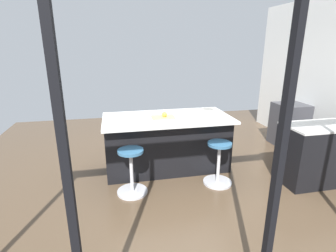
{
  "coord_description": "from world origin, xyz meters",
  "views": [
    {
      "loc": [
        1.05,
        3.84,
        2.05
      ],
      "look_at": [
        0.21,
        -0.1,
        0.79
      ],
      "focal_mm": 27.66,
      "sensor_mm": 36.0,
      "label": 1
    }
  ],
  "objects_px": {
    "kitchen_island": "(167,142)",
    "fruit_bowl": "(208,111)",
    "stool_by_window": "(218,164)",
    "apple_yellow": "(164,114)",
    "stool_middle": "(132,173)",
    "oven_range": "(289,125)",
    "cutting_board": "(163,117)"
  },
  "relations": [
    {
      "from": "stool_by_window",
      "to": "stool_middle",
      "type": "height_order",
      "value": "same"
    },
    {
      "from": "kitchen_island",
      "to": "fruit_bowl",
      "type": "relative_size",
      "value": 8.52
    },
    {
      "from": "kitchen_island",
      "to": "stool_middle",
      "type": "bearing_deg",
      "value": 46.8
    },
    {
      "from": "stool_middle",
      "to": "apple_yellow",
      "type": "height_order",
      "value": "apple_yellow"
    },
    {
      "from": "stool_middle",
      "to": "cutting_board",
      "type": "xyz_separation_m",
      "value": [
        -0.58,
        -0.62,
        0.62
      ]
    },
    {
      "from": "kitchen_island",
      "to": "apple_yellow",
      "type": "height_order",
      "value": "apple_yellow"
    },
    {
      "from": "oven_range",
      "to": "stool_middle",
      "type": "relative_size",
      "value": 1.33
    },
    {
      "from": "stool_by_window",
      "to": "fruit_bowl",
      "type": "xyz_separation_m",
      "value": [
        -0.08,
        -0.76,
        0.65
      ]
    },
    {
      "from": "stool_middle",
      "to": "fruit_bowl",
      "type": "bearing_deg",
      "value": -151.54
    },
    {
      "from": "stool_middle",
      "to": "apple_yellow",
      "type": "distance_m",
      "value": 1.08
    },
    {
      "from": "kitchen_island",
      "to": "fruit_bowl",
      "type": "xyz_separation_m",
      "value": [
        -0.74,
        -0.06,
        0.5
      ]
    },
    {
      "from": "apple_yellow",
      "to": "cutting_board",
      "type": "bearing_deg",
      "value": -56.11
    },
    {
      "from": "stool_by_window",
      "to": "apple_yellow",
      "type": "xyz_separation_m",
      "value": [
        0.72,
        -0.6,
        0.67
      ]
    },
    {
      "from": "apple_yellow",
      "to": "fruit_bowl",
      "type": "bearing_deg",
      "value": -168.71
    },
    {
      "from": "stool_by_window",
      "to": "apple_yellow",
      "type": "height_order",
      "value": "apple_yellow"
    },
    {
      "from": "stool_middle",
      "to": "stool_by_window",
      "type": "bearing_deg",
      "value": 180.0
    },
    {
      "from": "oven_range",
      "to": "stool_by_window",
      "type": "relative_size",
      "value": 1.33
    },
    {
      "from": "apple_yellow",
      "to": "fruit_bowl",
      "type": "distance_m",
      "value": 0.81
    },
    {
      "from": "stool_by_window",
      "to": "stool_middle",
      "type": "xyz_separation_m",
      "value": [
        1.31,
        0.0,
        0.0
      ]
    },
    {
      "from": "kitchen_island",
      "to": "fruit_bowl",
      "type": "height_order",
      "value": "fruit_bowl"
    },
    {
      "from": "apple_yellow",
      "to": "stool_by_window",
      "type": "bearing_deg",
      "value": 140.14
    },
    {
      "from": "kitchen_island",
      "to": "apple_yellow",
      "type": "distance_m",
      "value": 0.53
    },
    {
      "from": "stool_middle",
      "to": "cutting_board",
      "type": "height_order",
      "value": "cutting_board"
    },
    {
      "from": "oven_range",
      "to": "cutting_board",
      "type": "xyz_separation_m",
      "value": [
        2.83,
        0.62,
        0.49
      ]
    },
    {
      "from": "oven_range",
      "to": "kitchen_island",
      "type": "relative_size",
      "value": 0.43
    },
    {
      "from": "oven_range",
      "to": "fruit_bowl",
      "type": "distance_m",
      "value": 2.13
    },
    {
      "from": "oven_range",
      "to": "fruit_bowl",
      "type": "bearing_deg",
      "value": 13.49
    },
    {
      "from": "oven_range",
      "to": "stool_by_window",
      "type": "bearing_deg",
      "value": 30.6
    },
    {
      "from": "kitchen_island",
      "to": "cutting_board",
      "type": "xyz_separation_m",
      "value": [
        0.08,
        0.07,
        0.47
      ]
    },
    {
      "from": "oven_range",
      "to": "stool_by_window",
      "type": "distance_m",
      "value": 2.44
    },
    {
      "from": "kitchen_island",
      "to": "stool_middle",
      "type": "height_order",
      "value": "kitchen_island"
    },
    {
      "from": "stool_middle",
      "to": "fruit_bowl",
      "type": "relative_size",
      "value": 2.75
    }
  ]
}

